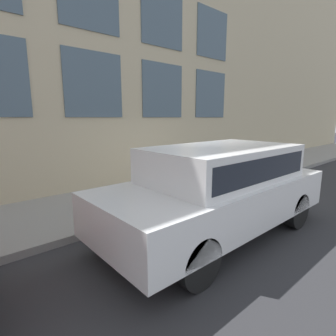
{
  "coord_description": "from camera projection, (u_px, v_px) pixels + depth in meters",
  "views": [
    {
      "loc": [
        -4.49,
        4.86,
        2.26
      ],
      "look_at": [
        0.63,
        0.37,
        0.94
      ],
      "focal_mm": 28.0,
      "sensor_mm": 36.0,
      "label": 1
    }
  ],
  "objects": [
    {
      "name": "ground_plane",
      "position": [
        194.0,
        205.0,
        6.89
      ],
      "size": [
        80.0,
        80.0,
        0.0
      ],
      "primitive_type": "plane",
      "color": "#2D2D30"
    },
    {
      "name": "sidewalk",
      "position": [
        160.0,
        191.0,
        7.92
      ],
      "size": [
        2.82,
        60.0,
        0.15
      ],
      "color": "gray",
      "rests_on": "ground_plane"
    },
    {
      "name": "parked_truck_white_near",
      "position": [
        219.0,
        185.0,
        5.01
      ],
      "size": [
        1.99,
        4.84,
        1.73
      ],
      "color": "black",
      "rests_on": "ground_plane"
    },
    {
      "name": "fire_hydrant",
      "position": [
        183.0,
        182.0,
        6.99
      ],
      "size": [
        0.27,
        0.4,
        0.83
      ],
      "color": "gold",
      "rests_on": "sidewalk"
    },
    {
      "name": "person",
      "position": [
        153.0,
        169.0,
        6.97
      ],
      "size": [
        0.31,
        0.2,
        1.27
      ],
      "rotation": [
        0.0,
        0.0,
        -1.43
      ],
      "color": "#726651",
      "rests_on": "sidewalk"
    }
  ]
}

